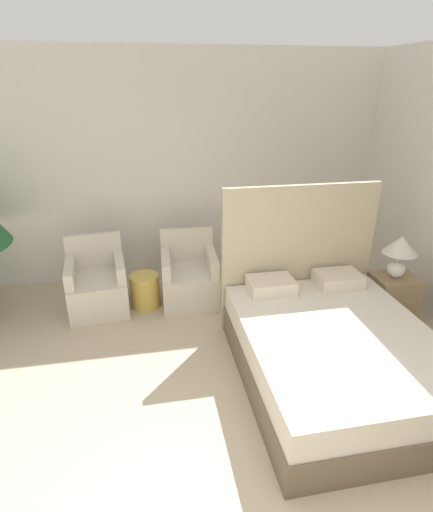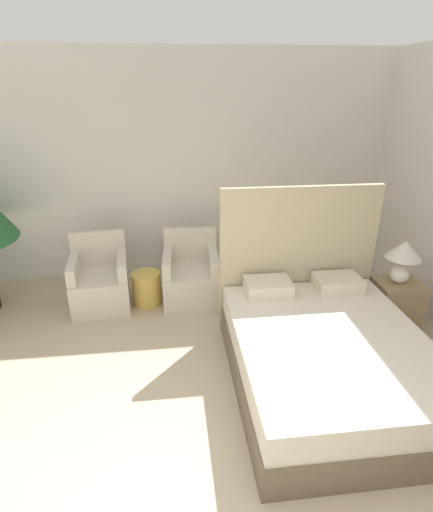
{
  "view_description": "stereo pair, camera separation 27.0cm",
  "coord_description": "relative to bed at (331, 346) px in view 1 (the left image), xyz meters",
  "views": [
    {
      "loc": [
        -0.17,
        -1.4,
        2.49
      ],
      "look_at": [
        0.58,
        2.59,
        0.72
      ],
      "focal_mm": 28.0,
      "sensor_mm": 36.0,
      "label": 1
    },
    {
      "loc": [
        0.1,
        -1.44,
        2.49
      ],
      "look_at": [
        0.58,
        2.59,
        0.72
      ],
      "focal_mm": 28.0,
      "sensor_mm": 36.0,
      "label": 2
    }
  ],
  "objects": [
    {
      "name": "table_lamp",
      "position": [
        1.05,
        0.73,
        0.55
      ],
      "size": [
        0.36,
        0.36,
        0.47
      ],
      "color": "white",
      "rests_on": "nightstand"
    },
    {
      "name": "side_table",
      "position": [
        -1.63,
        1.57,
        -0.11
      ],
      "size": [
        0.34,
        0.34,
        0.41
      ],
      "color": "gold",
      "rests_on": "ground_plane"
    },
    {
      "name": "armchair_near_window_left",
      "position": [
        -2.17,
        1.61,
        -0.04
      ],
      "size": [
        0.71,
        0.76,
        0.84
      ],
      "rotation": [
        0.0,
        0.0,
        0.1
      ],
      "color": "beige",
      "rests_on": "ground_plane"
    },
    {
      "name": "nightstand",
      "position": [
        1.07,
        0.74,
        -0.04
      ],
      "size": [
        0.46,
        0.39,
        0.55
      ],
      "color": "#937A56",
      "rests_on": "ground_plane"
    },
    {
      "name": "bed",
      "position": [
        0.0,
        0.0,
        0.0
      ],
      "size": [
        1.65,
        2.05,
        1.57
      ],
      "color": "brown",
      "rests_on": "ground_plane"
    },
    {
      "name": "armchair_near_window_right",
      "position": [
        -1.09,
        1.61,
        -0.04
      ],
      "size": [
        0.68,
        0.73,
        0.84
      ],
      "rotation": [
        0.0,
        0.0,
        -0.04
      ],
      "color": "beige",
      "rests_on": "ground_plane"
    },
    {
      "name": "wall_back",
      "position": [
        -1.39,
        2.47,
        1.13
      ],
      "size": [
        10.0,
        0.06,
        2.9
      ],
      "color": "silver",
      "rests_on": "ground_plane"
    }
  ]
}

